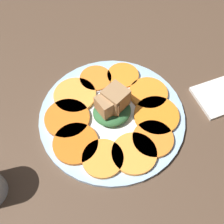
{
  "coord_description": "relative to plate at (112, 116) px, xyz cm",
  "views": [
    {
      "loc": [
        11.18,
        28.25,
        51.96
      ],
      "look_at": [
        0.0,
        0.0,
        4.1
      ],
      "focal_mm": 45.0,
      "sensor_mm": 36.0,
      "label": 1
    }
  ],
  "objects": [
    {
      "name": "table_slab",
      "position": [
        0.0,
        0.0,
        -1.52
      ],
      "size": [
        120.0,
        120.0,
        2.0
      ],
      "primitive_type": "cube",
      "color": "#4C3828",
      "rests_on": "ground"
    },
    {
      "name": "plate",
      "position": [
        0.0,
        0.0,
        0.0
      ],
      "size": [
        29.98,
        29.98,
        1.05
      ],
      "color": "#99B7D1",
      "rests_on": "table_slab"
    },
    {
      "name": "carrot_slice_0",
      "position": [
        0.17,
        -9.83,
        1.01
      ],
      "size": [
        7.02,
        7.02,
        0.85
      ],
      "primitive_type": "cylinder",
      "color": "orange",
      "rests_on": "plate"
    },
    {
      "name": "carrot_slice_1",
      "position": [
        5.66,
        -7.18,
        1.01
      ],
      "size": [
        9.02,
        9.02,
        0.85
      ],
      "primitive_type": "cylinder",
      "color": "#F9963A",
      "rests_on": "plate"
    },
    {
      "name": "carrot_slice_2",
      "position": [
        8.84,
        -2.25,
        1.01
      ],
      "size": [
        9.14,
        9.14,
        0.85
      ],
      "primitive_type": "cylinder",
      "color": "orange",
      "rests_on": "plate"
    },
    {
      "name": "carrot_slice_3",
      "position": [
        8.95,
        3.71,
        1.01
      ],
      "size": [
        8.74,
        8.74,
        0.85
      ],
      "primitive_type": "cylinder",
      "color": "orange",
      "rests_on": "plate"
    },
    {
      "name": "carrot_slice_4",
      "position": [
        5.2,
        8.52,
        1.01
      ],
      "size": [
        7.76,
        7.76,
        0.85
      ],
      "primitive_type": "cylinder",
      "color": "orange",
      "rests_on": "plate"
    },
    {
      "name": "carrot_slice_5",
      "position": [
        -0.61,
        9.72,
        1.01
      ],
      "size": [
        8.56,
        8.56,
        0.85
      ],
      "primitive_type": "cylinder",
      "color": "orange",
      "rests_on": "plate"
    },
    {
      "name": "carrot_slice_6",
      "position": [
        -5.2,
        8.29,
        1.01
      ],
      "size": [
        7.97,
        7.97,
        0.85
      ],
      "primitive_type": "cylinder",
      "color": "orange",
      "rests_on": "plate"
    },
    {
      "name": "carrot_slice_7",
      "position": [
        -8.23,
        3.77,
        1.01
      ],
      "size": [
        9.17,
        9.17,
        0.85
      ],
      "primitive_type": "cylinder",
      "color": "orange",
      "rests_on": "plate"
    },
    {
      "name": "carrot_slice_8",
      "position": [
        -9.12,
        -1.9,
        1.01
      ],
      "size": [
        8.21,
        8.21,
        0.85
      ],
      "primitive_type": "cylinder",
      "color": "orange",
      "rests_on": "plate"
    },
    {
      "name": "carrot_slice_9",
      "position": [
        -5.94,
        -8.38,
        1.01
      ],
      "size": [
        7.04,
        7.04,
        0.85
      ],
      "primitive_type": "cylinder",
      "color": "orange",
      "rests_on": "plate"
    },
    {
      "name": "center_pile",
      "position": [
        -0.07,
        -0.13,
        3.53
      ],
      "size": [
        7.8,
        7.02,
        6.7
      ],
      "color": "#2D6033",
      "rests_on": "plate"
    },
    {
      "name": "fork",
      "position": [
        -2.06,
        -6.34,
        0.78
      ],
      "size": [
        18.99,
        4.63,
        0.4
      ],
      "rotation": [
        0.0,
        0.0,
        -0.16
      ],
      "color": "#B2B2B7",
      "rests_on": "plate"
    }
  ]
}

